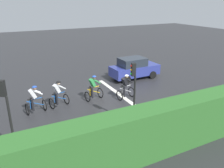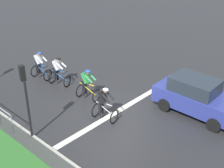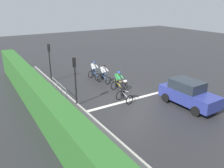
{
  "view_description": "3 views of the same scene",
  "coord_description": "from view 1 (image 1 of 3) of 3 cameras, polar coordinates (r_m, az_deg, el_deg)",
  "views": [
    {
      "loc": [
        -12.68,
        7.12,
        6.19
      ],
      "look_at": [
        -0.05,
        0.75,
        0.99
      ],
      "focal_mm": 36.48,
      "sensor_mm": 36.0,
      "label": 1
    },
    {
      "loc": [
        -9.37,
        -8.64,
        8.28
      ],
      "look_at": [
        0.87,
        0.87,
        1.0
      ],
      "focal_mm": 50.94,
      "sensor_mm": 36.0,
      "label": 2
    },
    {
      "loc": [
        -9.19,
        -12.24,
        6.76
      ],
      "look_at": [
        -0.87,
        1.16,
        1.06
      ],
      "focal_mm": 36.62,
      "sensor_mm": 36.0,
      "label": 3
    }
  ],
  "objects": [
    {
      "name": "sidewalk_kerb",
      "position": [
        11.1,
        5.86,
        -13.46
      ],
      "size": [
        2.8,
        21.24,
        0.12
      ],
      "primitive_type": "cube",
      "color": "#ADA89E",
      "rests_on": "ground"
    },
    {
      "name": "cyclist_fourth",
      "position": [
        15.04,
        3.34,
        -0.85
      ],
      "size": [
        0.84,
        1.17,
        1.66
      ],
      "color": "black",
      "rests_on": "ground"
    },
    {
      "name": "pedestrian_railing_kerbside",
      "position": [
        10.75,
        -4.03,
        -10.08
      ],
      "size": [
        0.09,
        3.22,
        1.03
      ],
      "color": "#999EA3",
      "rests_on": "ground"
    },
    {
      "name": "road_marking_stop_line",
      "position": [
        15.79,
        2.27,
        -2.88
      ],
      "size": [
        7.0,
        0.3,
        0.01
      ],
      "primitive_type": "cube",
      "color": "silver",
      "rests_on": "ground"
    },
    {
      "name": "cyclist_lead",
      "position": [
        13.86,
        -18.86,
        -3.86
      ],
      "size": [
        0.84,
        1.17,
        1.66
      ],
      "color": "black",
      "rests_on": "ground"
    },
    {
      "name": "cyclist_mid",
      "position": [
        14.88,
        -4.71,
        -1.11
      ],
      "size": [
        0.88,
        1.19,
        1.66
      ],
      "color": "black",
      "rests_on": "ground"
    },
    {
      "name": "cyclist_second",
      "position": [
        14.25,
        -13.36,
        -2.61
      ],
      "size": [
        0.95,
        1.23,
        1.66
      ],
      "color": "black",
      "rests_on": "ground"
    },
    {
      "name": "traffic_light_near_crossing",
      "position": [
        11.42,
        5.46,
        -0.22
      ],
      "size": [
        0.24,
        0.31,
        3.34
      ],
      "color": "black",
      "rests_on": "ground"
    },
    {
      "name": "hedge_wall",
      "position": [
        9.71,
        9.94,
        -11.7
      ],
      "size": [
        1.1,
        21.24,
        2.21
      ],
      "primitive_type": "cube",
      "color": "#2D6628",
      "rests_on": "ground"
    },
    {
      "name": "traffic_light_far_junction",
      "position": [
        9.96,
        -24.89,
        -5.28
      ],
      "size": [
        0.27,
        0.29,
        3.34
      ],
      "color": "black",
      "rests_on": "ground"
    },
    {
      "name": "ground_plane",
      "position": [
        15.8,
        2.35,
        -2.88
      ],
      "size": [
        80.0,
        80.0,
        0.0
      ],
      "primitive_type": "plane",
      "color": "#28282B"
    },
    {
      "name": "car_navy",
      "position": [
        19.13,
        5.55,
        3.98
      ],
      "size": [
        1.96,
        4.14,
        1.76
      ],
      "color": "navy",
      "rests_on": "ground"
    },
    {
      "name": "stone_wall_low",
      "position": [
        10.34,
        8.66,
        -14.66
      ],
      "size": [
        0.44,
        21.24,
        0.64
      ],
      "primitive_type": "cube",
      "color": "gray",
      "rests_on": "ground"
    }
  ]
}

